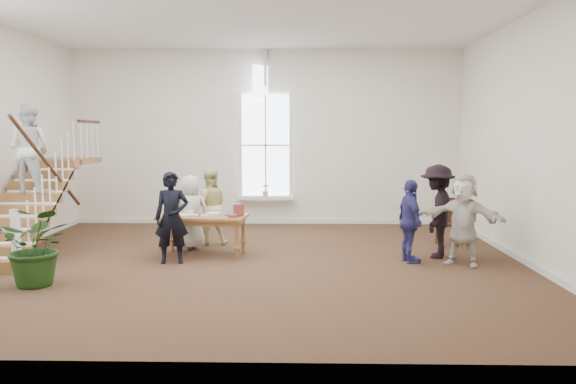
{
  "coord_description": "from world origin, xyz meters",
  "views": [
    {
      "loc": [
        0.92,
        -10.07,
        2.36
      ],
      "look_at": [
        0.67,
        0.4,
        1.26
      ],
      "focal_mm": 35.0,
      "sensor_mm": 36.0,
      "label": 1
    }
  ],
  "objects_px": {
    "side_chair": "(446,219)",
    "floor_plant": "(37,246)",
    "elderly_woman": "(191,212)",
    "person_yellow": "(209,206)",
    "library_table": "(203,220)",
    "police_officer": "(172,218)",
    "woman_cluster_b": "(437,211)",
    "woman_cluster_c": "(463,220)",
    "woman_cluster_a": "(410,221)"
  },
  "relations": [
    {
      "from": "side_chair",
      "to": "floor_plant",
      "type": "bearing_deg",
      "value": -159.02
    },
    {
      "from": "elderly_woman",
      "to": "person_yellow",
      "type": "bearing_deg",
      "value": -128.99
    },
    {
      "from": "library_table",
      "to": "person_yellow",
      "type": "xyz_separation_m",
      "value": [
        -0.04,
        1.1,
        0.12
      ]
    },
    {
      "from": "library_table",
      "to": "floor_plant",
      "type": "bearing_deg",
      "value": -129.12
    },
    {
      "from": "police_officer",
      "to": "elderly_woman",
      "type": "distance_m",
      "value": 1.26
    },
    {
      "from": "woman_cluster_b",
      "to": "floor_plant",
      "type": "height_order",
      "value": "woman_cluster_b"
    },
    {
      "from": "woman_cluster_b",
      "to": "person_yellow",
      "type": "bearing_deg",
      "value": -84.79
    },
    {
      "from": "person_yellow",
      "to": "side_chair",
      "type": "xyz_separation_m",
      "value": [
        5.02,
        0.03,
        -0.26
      ]
    },
    {
      "from": "floor_plant",
      "to": "person_yellow",
      "type": "bearing_deg",
      "value": 57.25
    },
    {
      "from": "elderly_woman",
      "to": "woman_cluster_b",
      "type": "distance_m",
      "value": 4.88
    },
    {
      "from": "side_chair",
      "to": "library_table",
      "type": "bearing_deg",
      "value": -171.34
    },
    {
      "from": "elderly_woman",
      "to": "floor_plant",
      "type": "height_order",
      "value": "elderly_woman"
    },
    {
      "from": "police_officer",
      "to": "woman_cluster_c",
      "type": "height_order",
      "value": "police_officer"
    },
    {
      "from": "library_table",
      "to": "woman_cluster_b",
      "type": "distance_m",
      "value": 4.5
    },
    {
      "from": "woman_cluster_a",
      "to": "woman_cluster_b",
      "type": "xyz_separation_m",
      "value": [
        0.6,
        0.45,
        0.13
      ]
    },
    {
      "from": "library_table",
      "to": "woman_cluster_b",
      "type": "height_order",
      "value": "woman_cluster_b"
    },
    {
      "from": "woman_cluster_c",
      "to": "woman_cluster_a",
      "type": "bearing_deg",
      "value": -160.45
    },
    {
      "from": "police_officer",
      "to": "elderly_woman",
      "type": "height_order",
      "value": "police_officer"
    },
    {
      "from": "elderly_woman",
      "to": "woman_cluster_a",
      "type": "xyz_separation_m",
      "value": [
        4.24,
        -1.1,
        0.0
      ]
    },
    {
      "from": "side_chair",
      "to": "woman_cluster_b",
      "type": "bearing_deg",
      "value": -116.23
    },
    {
      "from": "police_officer",
      "to": "woman_cluster_a",
      "type": "bearing_deg",
      "value": -6.18
    },
    {
      "from": "library_table",
      "to": "elderly_woman",
      "type": "bearing_deg",
      "value": 125.17
    },
    {
      "from": "police_officer",
      "to": "library_table",
      "type": "bearing_deg",
      "value": 47.79
    },
    {
      "from": "woman_cluster_a",
      "to": "side_chair",
      "type": "bearing_deg",
      "value": -44.73
    },
    {
      "from": "elderly_woman",
      "to": "side_chair",
      "type": "relative_size",
      "value": 1.52
    },
    {
      "from": "woman_cluster_b",
      "to": "floor_plant",
      "type": "bearing_deg",
      "value": -52.54
    },
    {
      "from": "elderly_woman",
      "to": "police_officer",
      "type": "bearing_deg",
      "value": 77.4
    },
    {
      "from": "person_yellow",
      "to": "woman_cluster_c",
      "type": "bearing_deg",
      "value": 149.36
    },
    {
      "from": "person_yellow",
      "to": "woman_cluster_c",
      "type": "height_order",
      "value": "woman_cluster_c"
    },
    {
      "from": "library_table",
      "to": "elderly_woman",
      "type": "xyz_separation_m",
      "value": [
        -0.34,
        0.6,
        0.07
      ]
    },
    {
      "from": "person_yellow",
      "to": "woman_cluster_a",
      "type": "distance_m",
      "value": 4.25
    },
    {
      "from": "library_table",
      "to": "person_yellow",
      "type": "relative_size",
      "value": 1.06
    },
    {
      "from": "woman_cluster_a",
      "to": "side_chair",
      "type": "relative_size",
      "value": 1.53
    },
    {
      "from": "woman_cluster_c",
      "to": "floor_plant",
      "type": "bearing_deg",
      "value": -135.66
    },
    {
      "from": "floor_plant",
      "to": "elderly_woman",
      "type": "bearing_deg",
      "value": 56.93
    },
    {
      "from": "woman_cluster_a",
      "to": "woman_cluster_b",
      "type": "height_order",
      "value": "woman_cluster_b"
    },
    {
      "from": "floor_plant",
      "to": "side_chair",
      "type": "xyz_separation_m",
      "value": [
        7.16,
        3.35,
        -0.07
      ]
    },
    {
      "from": "person_yellow",
      "to": "floor_plant",
      "type": "xyz_separation_m",
      "value": [
        -2.14,
        -3.32,
        -0.19
      ]
    },
    {
      "from": "floor_plant",
      "to": "side_chair",
      "type": "distance_m",
      "value": 7.9
    },
    {
      "from": "woman_cluster_c",
      "to": "side_chair",
      "type": "height_order",
      "value": "woman_cluster_c"
    },
    {
      "from": "library_table",
      "to": "woman_cluster_a",
      "type": "relative_size",
      "value": 1.13
    },
    {
      "from": "library_table",
      "to": "woman_cluster_a",
      "type": "xyz_separation_m",
      "value": [
        3.9,
        -0.51,
        0.07
      ]
    },
    {
      "from": "library_table",
      "to": "person_yellow",
      "type": "distance_m",
      "value": 1.1
    },
    {
      "from": "woman_cluster_b",
      "to": "woman_cluster_c",
      "type": "distance_m",
      "value": 0.72
    },
    {
      "from": "woman_cluster_b",
      "to": "police_officer",
      "type": "bearing_deg",
      "value": -63.64
    },
    {
      "from": "library_table",
      "to": "woman_cluster_c",
      "type": "height_order",
      "value": "woman_cluster_c"
    },
    {
      "from": "person_yellow",
      "to": "library_table",
      "type": "bearing_deg",
      "value": 82.05
    },
    {
      "from": "library_table",
      "to": "side_chair",
      "type": "relative_size",
      "value": 1.74
    },
    {
      "from": "woman_cluster_a",
      "to": "woman_cluster_c",
      "type": "distance_m",
      "value": 0.92
    },
    {
      "from": "police_officer",
      "to": "floor_plant",
      "type": "bearing_deg",
      "value": -145.97
    }
  ]
}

